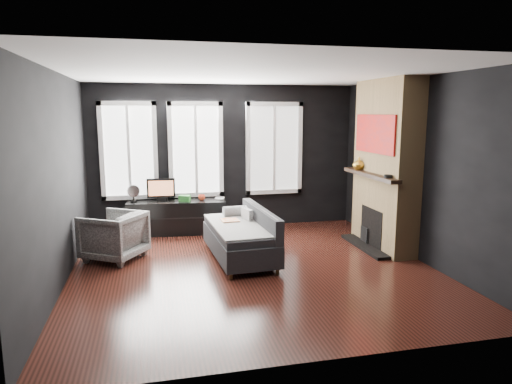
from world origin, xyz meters
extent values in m
plane|color=black|center=(0.00, 0.00, 0.00)|extent=(5.00, 5.00, 0.00)
plane|color=white|center=(0.00, 0.00, 2.70)|extent=(5.00, 5.00, 0.00)
cube|color=black|center=(0.00, 2.50, 1.35)|extent=(5.00, 0.02, 2.70)
cube|color=black|center=(-2.50, 0.00, 1.35)|extent=(0.02, 5.00, 2.70)
cube|color=black|center=(2.50, 0.00, 1.35)|extent=(0.02, 5.00, 2.70)
cube|color=gray|center=(0.07, 0.80, 0.55)|extent=(0.14, 0.31, 0.30)
imported|color=silver|center=(-1.95, 0.90, 0.40)|extent=(1.02, 1.04, 0.79)
imported|color=#D74323|center=(-0.49, 2.16, 0.67)|extent=(0.14, 0.12, 0.13)
imported|color=#B6A890|center=(-0.23, 2.25, 0.72)|extent=(0.16, 0.06, 0.23)
cube|color=#256D26|center=(-0.80, 2.14, 0.66)|extent=(0.23, 0.18, 0.11)
imported|color=gold|center=(2.05, 1.05, 1.33)|extent=(0.21, 0.22, 0.20)
cylinder|color=black|center=(2.05, 0.05, 1.25)|extent=(0.15, 0.15, 0.04)
camera|label=1|loc=(-1.34, -6.02, 2.18)|focal=32.00mm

